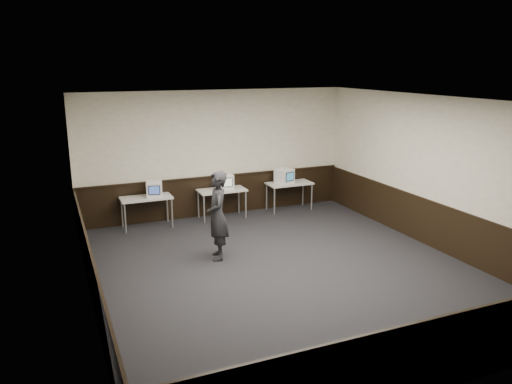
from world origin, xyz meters
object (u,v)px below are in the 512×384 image
Objects in this scene: desk_right at (289,185)px; emac_right at (284,176)px; emac_left at (154,189)px; person at (217,216)px; desk_left at (146,200)px; desk_center at (222,192)px; emac_center at (225,181)px.

emac_right is at bearing -174.98° from desk_right.
person is (0.74, -2.51, -0.04)m from emac_left.
desk_left is 1.90m from desk_center.
emac_left reaches higher than desk_center.
emac_right is at bearing -0.22° from desk_left.
desk_left is 3.80m from desk_right.
desk_right is 0.67× the size of person.
emac_right reaches higher than emac_left.
desk_center is 2.63× the size of emac_left.
emac_center reaches higher than desk_center.
desk_center is 2.71× the size of emac_center.
emac_center is at bearing 159.82° from emac_right.
person reaches higher than desk_left.
emac_left is at bearing -179.55° from desk_right.
desk_center and desk_right have the same top height.
emac_left is at bearing -173.20° from emac_center.
emac_left reaches higher than desk_right.
emac_center is (0.10, 0.02, 0.26)m from desk_center.
desk_left is at bearing -175.95° from emac_left.
person is at bearing -138.47° from desk_right.
emac_center is at bearing 170.96° from person.
emac_left is (-1.70, -0.03, 0.26)m from desk_center.
emac_left is 1.80m from emac_center.
desk_left is 0.67× the size of person.
emac_center is 2.77m from person.
desk_center is 2.72m from person.
emac_center reaches higher than emac_left.
desk_center is 1.76m from emac_right.
person is at bearing -61.45° from emac_left.
emac_right is 3.69m from person.
person is at bearing -107.36° from emac_center.
emac_center is 0.86× the size of emac_right.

